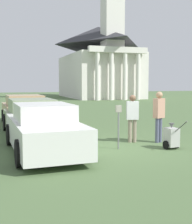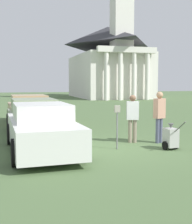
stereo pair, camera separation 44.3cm
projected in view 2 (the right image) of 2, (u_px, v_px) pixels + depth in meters
name	position (u px, v px, depth m)	size (l,w,h in m)	color
ground_plane	(119.00, 148.00, 10.30)	(120.00, 120.00, 0.00)	#4C663D
parked_car_white	(41.00, 129.00, 9.61)	(2.11, 4.96, 1.52)	silver
parked_car_sage	(33.00, 118.00, 12.88)	(2.21, 5.09, 1.49)	gray
parked_car_tan	(29.00, 110.00, 16.14)	(2.24, 5.20, 1.51)	tan
parking_meter	(117.00, 119.00, 10.01)	(0.18, 0.09, 1.42)	slate
person_worker	(133.00, 116.00, 11.11)	(0.46, 0.31, 1.71)	gray
person_supervisor	(159.00, 114.00, 11.05)	(0.47, 0.37, 1.83)	#515670
equipment_cart	(171.00, 138.00, 10.03)	(0.49, 1.00, 1.00)	#B2B2AD
church	(109.00, 56.00, 44.51)	(9.01, 15.65, 25.44)	silver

